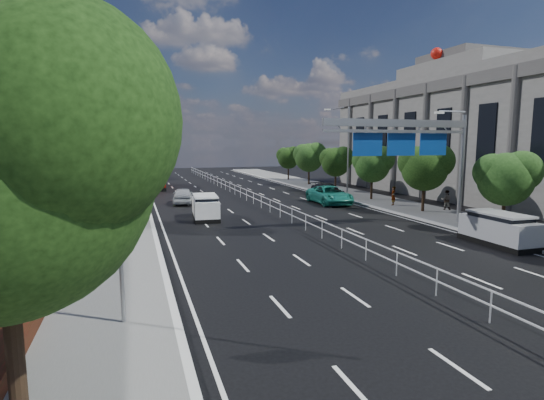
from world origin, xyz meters
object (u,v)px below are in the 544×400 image
white_minivan (205,207)px  parked_car_teal (330,195)px  near_car_dark (160,173)px  red_bus (156,174)px  near_car_silver (183,196)px  toilet_sign (102,230)px  overhead_gantry (413,139)px  pedestrian_a (393,196)px  silver_minivan (499,229)px  pedestrian_b (446,200)px  parked_car_dark (327,190)px

white_minivan → parked_car_teal: 12.47m
white_minivan → near_car_dark: size_ratio=0.82×
red_bus → near_car_silver: (1.55, -15.30, -0.88)m
toilet_sign → near_car_dark: bearing=85.0°
overhead_gantry → pedestrian_a: bearing=62.6°
parked_car_teal → white_minivan: bearing=-159.5°
near_car_silver → pedestrian_a: size_ratio=2.66×
overhead_gantry → pedestrian_a: 10.04m
near_car_dark → parked_car_teal: (12.73, -32.23, -0.03)m
silver_minivan → pedestrian_b: silver_minivan is taller
near_car_dark → near_car_silver: bearing=95.9°
near_car_dark → red_bus: bearing=89.7°
parked_car_teal → red_bus: bearing=126.7°
white_minivan → near_car_silver: 8.35m
near_car_silver → pedestrian_a: (16.75, -7.48, 0.21)m
toilet_sign → white_minivan: (5.69, 17.10, -2.10)m
pedestrian_a → pedestrian_b: size_ratio=1.02×
pedestrian_b → toilet_sign: bearing=72.4°
white_minivan → pedestrian_b: bearing=-3.2°
overhead_gantry → white_minivan: 14.71m
white_minivan → near_car_dark: white_minivan is taller
near_car_silver → parked_car_dark: bearing=-172.8°
parked_car_teal → parked_car_dark: 4.60m
red_bus → silver_minivan: bearing=-62.3°
overhead_gantry → parked_car_dark: overhead_gantry is taller
pedestrian_a → near_car_silver: bearing=-67.8°
overhead_gantry → near_car_dark: 45.58m
pedestrian_b → silver_minivan: bearing=104.7°
red_bus → parked_car_dark: 21.95m
parked_car_teal → pedestrian_b: pedestrian_b is taller
near_car_silver → parked_car_teal: bearing=168.4°
toilet_sign → near_car_dark: (4.72, 53.48, -2.13)m
toilet_sign → silver_minivan: 19.88m
parked_car_teal → parked_car_dark: bearing=68.0°
white_minivan → near_car_silver: size_ratio=0.96×
red_bus → near_car_dark: red_bus is taller
pedestrian_a → parked_car_teal: bearing=-81.1°
toilet_sign → near_car_silver: bearing=78.8°
near_car_dark → pedestrian_b: (19.63, -38.97, 0.10)m
near_car_silver → parked_car_dark: (14.22, 0.06, -0.04)m
white_minivan → red_bus: (-2.21, 23.61, 0.75)m
silver_minivan → parked_car_dark: (0.00, 21.00, -0.17)m
red_bus → parked_car_teal: red_bus is taller
near_car_silver → pedestrian_a: bearing=162.9°
toilet_sign → white_minivan: bearing=71.6°
white_minivan → silver_minivan: (13.56, -12.62, 0.01)m
white_minivan → pedestrian_a: (16.09, 0.84, 0.09)m
overhead_gantry → pedestrian_b: 9.28m
white_minivan → pedestrian_b: 18.84m
toilet_sign → pedestrian_a: bearing=39.5°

